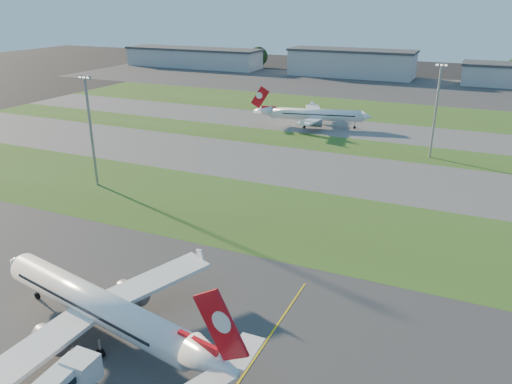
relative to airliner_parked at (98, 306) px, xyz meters
The scene contains 15 objects.
grass_strip_a 47.78m from the airliner_parked, 71.17° to the left, with size 300.00×34.00×0.01m, color #35511B.
taxiway_a 79.65m from the airliner_parked, 78.87° to the left, with size 300.00×32.00×0.01m, color #515154.
grass_strip_b 104.26m from the airliner_parked, 81.53° to the left, with size 300.00×18.00×0.01m, color #35511B.
taxiway_b 126.04m from the airliner_parked, 83.00° to the left, with size 300.00×26.00×0.01m, color #515154.
grass_strip_c 158.83m from the airliner_parked, 84.45° to the left, with size 300.00×40.00×0.01m, color #35511B.
apron_far 218.61m from the airliner_parked, 85.97° to the left, with size 400.00×80.00×0.01m, color #333335.
airliner_parked is the anchor object (origin of this frame).
airliner_taxiing 122.68m from the airliner_parked, 94.92° to the left, with size 38.03×31.91×12.02m.
light_mast_west 60.87m from the airliner_parked, 131.37° to the left, with size 3.20×0.70×25.80m.
light_mast_centre 105.98m from the airliner_parked, 73.28° to the left, with size 3.20×0.70×25.80m.
hangar_far_west 282.22m from the airliner_parked, 118.50° to the left, with size 91.80×23.00×12.20m.
hangar_west 249.81m from the airliner_parked, 96.82° to the left, with size 71.40×23.00×15.20m.
tree_far_west 314.07m from the airliner_parked, 123.79° to the left, with size 11.00×11.00×12.00m.
tree_west 279.55m from the airliner_parked, 109.79° to the left, with size 12.10×12.10×13.20m.
tree_mid_west 259.07m from the airliner_parked, 91.03° to the left, with size 9.90×9.90×10.80m.
Camera 1 is at (25.70, -34.44, 41.41)m, focal length 35.00 mm.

